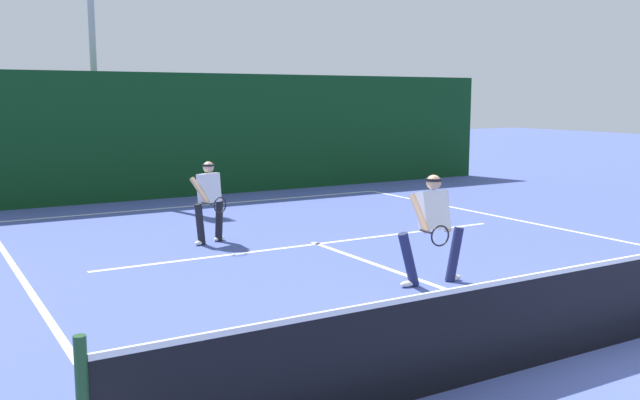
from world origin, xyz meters
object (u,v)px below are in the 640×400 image
tennis_ball (320,344)px  light_pole (91,10)px  player_near (433,225)px  player_far (209,199)px

tennis_ball → light_pole: (0.78, 13.25, 4.93)m
player_near → tennis_ball: (-2.70, -1.40, -0.84)m
player_near → tennis_ball: 3.16m
player_far → tennis_ball: 5.88m
player_near → player_far: player_near is taller
player_near → light_pole: bearing=-75.2°
player_near → player_far: (-1.68, 4.33, -0.05)m
player_far → tennis_ball: size_ratio=23.07×
player_far → light_pole: (-0.24, 7.52, 4.14)m
player_near → player_far: 4.65m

